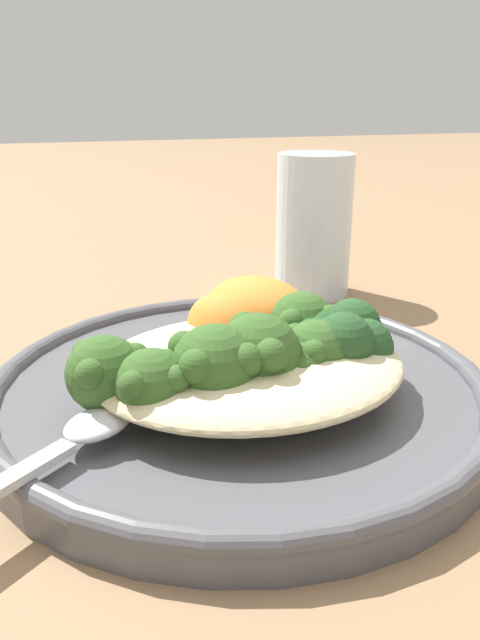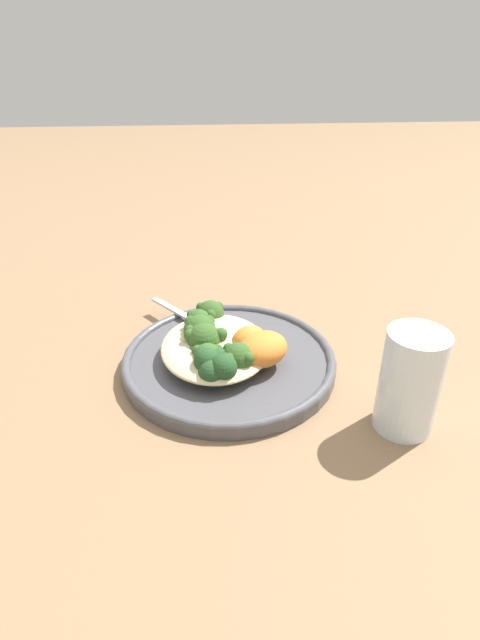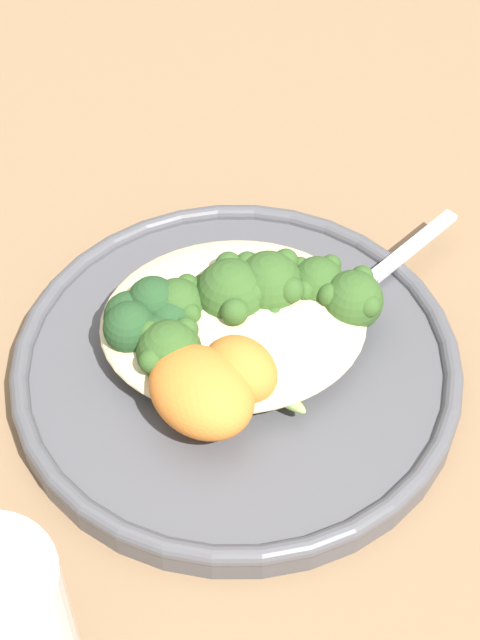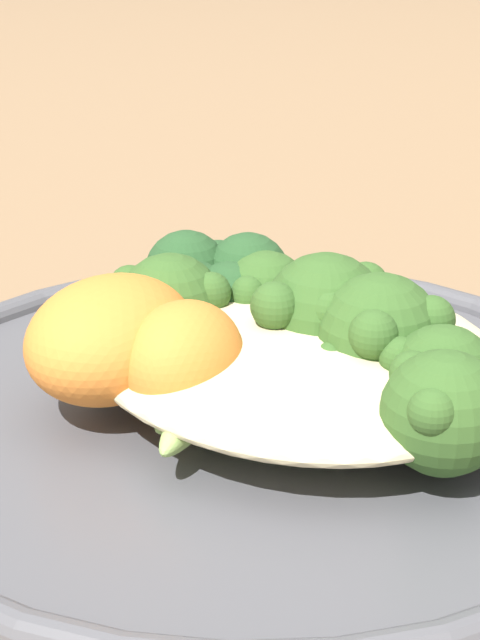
{
  "view_description": "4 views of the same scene",
  "coord_description": "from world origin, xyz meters",
  "px_view_note": "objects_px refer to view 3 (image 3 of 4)",
  "views": [
    {
      "loc": [
        0.09,
        0.29,
        0.17
      ],
      "look_at": [
        -0.01,
        -0.03,
        0.05
      ],
      "focal_mm": 35.0,
      "sensor_mm": 36.0,
      "label": 1
    },
    {
      "loc": [
        -0.53,
        0.02,
        0.38
      ],
      "look_at": [
        0.02,
        -0.03,
        0.06
      ],
      "focal_mm": 28.0,
      "sensor_mm": 36.0,
      "label": 2
    },
    {
      "loc": [
        -0.04,
        -0.41,
        0.52
      ],
      "look_at": [
        0.0,
        -0.01,
        0.06
      ],
      "focal_mm": 60.0,
      "sensor_mm": 36.0,
      "label": 3
    },
    {
      "loc": [
        0.28,
        -0.18,
        0.19
      ],
      "look_at": [
        -0.0,
        -0.01,
        0.05
      ],
      "focal_mm": 60.0,
      "sensor_mm": 36.0,
      "label": 4
    }
  ],
  "objects_px": {
    "kale_tuft": "(148,323)",
    "spoon": "(372,277)",
    "broccoli_stalk_4": "(234,302)",
    "broccoli_stalk_7": "(179,355)",
    "water_glass": "(5,638)",
    "broccoli_stalk_1": "(310,299)",
    "sweet_potato_chunk_0": "(233,371)",
    "broccoli_stalk_5": "(214,323)",
    "plate": "(240,367)",
    "broccoli_stalk_0": "(343,310)",
    "broccoli_stalk_6": "(196,323)",
    "broccoli_stalk_3": "(268,294)",
    "quinoa_mound": "(227,322)",
    "sweet_potato_chunk_1": "(201,392)",
    "broccoli_stalk_2": "(270,322)"
  },
  "relations": [
    {
      "from": "sweet_potato_chunk_1",
      "to": "kale_tuft",
      "type": "relative_size",
      "value": 1.18
    },
    {
      "from": "broccoli_stalk_2",
      "to": "broccoli_stalk_3",
      "type": "relative_size",
      "value": 0.82
    },
    {
      "from": "broccoli_stalk_0",
      "to": "broccoli_stalk_3",
      "type": "relative_size",
      "value": 1.04
    },
    {
      "from": "plate",
      "to": "broccoli_stalk_1",
      "type": "bearing_deg",
      "value": 31.3
    },
    {
      "from": "broccoli_stalk_0",
      "to": "broccoli_stalk_5",
      "type": "bearing_deg",
      "value": 139.11
    },
    {
      "from": "water_glass",
      "to": "kale_tuft",
      "type": "bearing_deg",
      "value": 69.91
    },
    {
      "from": "plate",
      "to": "spoon",
      "type": "bearing_deg",
      "value": 30.2
    },
    {
      "from": "kale_tuft",
      "to": "broccoli_stalk_7",
      "type": "bearing_deg",
      "value": -57.86
    },
    {
      "from": "plate",
      "to": "kale_tuft",
      "type": "height_order",
      "value": "kale_tuft"
    },
    {
      "from": "plate",
      "to": "spoon",
      "type": "relative_size",
      "value": 2.7
    },
    {
      "from": "plate",
      "to": "broccoli_stalk_4",
      "type": "bearing_deg",
      "value": 92.39
    },
    {
      "from": "broccoli_stalk_7",
      "to": "broccoli_stalk_4",
      "type": "bearing_deg",
      "value": -116.65
    },
    {
      "from": "broccoli_stalk_4",
      "to": "broccoli_stalk_5",
      "type": "bearing_deg",
      "value": 107.54
    },
    {
      "from": "water_glass",
      "to": "sweet_potato_chunk_0",
      "type": "bearing_deg",
      "value": 52.89
    },
    {
      "from": "broccoli_stalk_2",
      "to": "spoon",
      "type": "bearing_deg",
      "value": -51.53
    },
    {
      "from": "broccoli_stalk_5",
      "to": "sweet_potato_chunk_0",
      "type": "xyz_separation_m",
      "value": [
        0.01,
        -0.04,
        0.01
      ]
    },
    {
      "from": "sweet_potato_chunk_0",
      "to": "sweet_potato_chunk_1",
      "type": "xyz_separation_m",
      "value": [
        -0.02,
        -0.01,
        0.0
      ]
    },
    {
      "from": "spoon",
      "to": "water_glass",
      "type": "height_order",
      "value": "water_glass"
    },
    {
      "from": "sweet_potato_chunk_0",
      "to": "broccoli_stalk_0",
      "type": "bearing_deg",
      "value": 29.87
    },
    {
      "from": "broccoli_stalk_0",
      "to": "broccoli_stalk_1",
      "type": "distance_m",
      "value": 0.02
    },
    {
      "from": "quinoa_mound",
      "to": "kale_tuft",
      "type": "height_order",
      "value": "kale_tuft"
    },
    {
      "from": "quinoa_mound",
      "to": "sweet_potato_chunk_0",
      "type": "distance_m",
      "value": 0.04
    },
    {
      "from": "broccoli_stalk_0",
      "to": "broccoli_stalk_3",
      "type": "bearing_deg",
      "value": 121.34
    },
    {
      "from": "plate",
      "to": "sweet_potato_chunk_1",
      "type": "distance_m",
      "value": 0.06
    },
    {
      "from": "sweet_potato_chunk_1",
      "to": "broccoli_stalk_3",
      "type": "bearing_deg",
      "value": 56.45
    },
    {
      "from": "broccoli_stalk_5",
      "to": "water_glass",
      "type": "height_order",
      "value": "water_glass"
    },
    {
      "from": "quinoa_mound",
      "to": "broccoli_stalk_6",
      "type": "xyz_separation_m",
      "value": [
        -0.02,
        -0.0,
        0.0
      ]
    },
    {
      "from": "broccoli_stalk_3",
      "to": "water_glass",
      "type": "bearing_deg",
      "value": 153.33
    },
    {
      "from": "broccoli_stalk_4",
      "to": "broccoli_stalk_7",
      "type": "xyz_separation_m",
      "value": [
        -0.04,
        -0.04,
        -0.0
      ]
    },
    {
      "from": "kale_tuft",
      "to": "broccoli_stalk_1",
      "type": "bearing_deg",
      "value": 6.77
    },
    {
      "from": "kale_tuft",
      "to": "water_glass",
      "type": "xyz_separation_m",
      "value": [
        -0.07,
        -0.2,
        0.02
      ]
    },
    {
      "from": "broccoli_stalk_1",
      "to": "kale_tuft",
      "type": "bearing_deg",
      "value": 128.01
    },
    {
      "from": "plate",
      "to": "broccoli_stalk_0",
      "type": "relative_size",
      "value": 2.78
    },
    {
      "from": "sweet_potato_chunk_0",
      "to": "water_glass",
      "type": "bearing_deg",
      "value": -127.11
    },
    {
      "from": "broccoli_stalk_2",
      "to": "spoon",
      "type": "height_order",
      "value": "broccoli_stalk_2"
    },
    {
      "from": "broccoli_stalk_0",
      "to": "broccoli_stalk_6",
      "type": "distance_m",
      "value": 0.09
    },
    {
      "from": "broccoli_stalk_1",
      "to": "spoon",
      "type": "xyz_separation_m",
      "value": [
        0.04,
        0.02,
        -0.01
      ]
    },
    {
      "from": "broccoli_stalk_0",
      "to": "spoon",
      "type": "height_order",
      "value": "broccoli_stalk_0"
    },
    {
      "from": "kale_tuft",
      "to": "spoon",
      "type": "height_order",
      "value": "kale_tuft"
    },
    {
      "from": "plate",
      "to": "water_glass",
      "type": "xyz_separation_m",
      "value": [
        -0.13,
        -0.18,
        0.05
      ]
    },
    {
      "from": "broccoli_stalk_6",
      "to": "sweet_potato_chunk_0",
      "type": "relative_size",
      "value": 2.15
    },
    {
      "from": "broccoli_stalk_4",
      "to": "broccoli_stalk_3",
      "type": "bearing_deg",
      "value": -91.64
    },
    {
      "from": "broccoli_stalk_7",
      "to": "broccoli_stalk_2",
      "type": "bearing_deg",
      "value": -137.81
    },
    {
      "from": "broccoli_stalk_5",
      "to": "broccoli_stalk_1",
      "type": "bearing_deg",
      "value": -111.25
    },
    {
      "from": "broccoli_stalk_1",
      "to": "sweet_potato_chunk_0",
      "type": "distance_m",
      "value": 0.08
    },
    {
      "from": "sweet_potato_chunk_1",
      "to": "spoon",
      "type": "bearing_deg",
      "value": 38.43
    },
    {
      "from": "quinoa_mound",
      "to": "sweet_potato_chunk_1",
      "type": "xyz_separation_m",
      "value": [
        -0.02,
        -0.06,
        0.01
      ]
    },
    {
      "from": "broccoli_stalk_3",
      "to": "quinoa_mound",
      "type": "bearing_deg",
      "value": 123.81
    },
    {
      "from": "broccoli_stalk_1",
      "to": "broccoli_stalk_3",
      "type": "xyz_separation_m",
      "value": [
        -0.03,
        0.0,
        0.0
      ]
    },
    {
      "from": "plate",
      "to": "water_glass",
      "type": "height_order",
      "value": "water_glass"
    }
  ]
}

